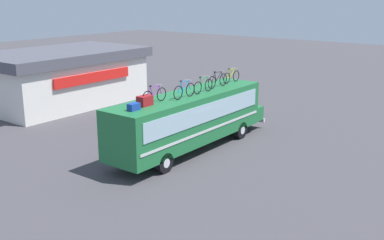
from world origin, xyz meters
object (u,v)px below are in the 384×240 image
bus (190,118)px  rooftop_bicycle_5 (231,76)px  rooftop_bicycle_2 (184,90)px  luggage_bag_1 (134,107)px  luggage_bag_2 (145,101)px  rooftop_bicycle_4 (218,80)px  rooftop_bicycle_3 (203,86)px  rooftop_bicycle_1 (154,95)px

bus → rooftop_bicycle_5: size_ratio=6.86×
bus → rooftop_bicycle_2: rooftop_bicycle_2 is taller
luggage_bag_1 → luggage_bag_2: luggage_bag_2 is taller
luggage_bag_2 → rooftop_bicycle_4: bearing=-2.1°
luggage_bag_1 → luggage_bag_2: (0.94, 0.20, 0.08)m
rooftop_bicycle_3 → rooftop_bicycle_5: bearing=6.5°
rooftop_bicycle_1 → rooftop_bicycle_3: bearing=-8.0°
luggage_bag_2 → rooftop_bicycle_1: bearing=3.1°
luggage_bag_2 → rooftop_bicycle_3: 4.02m
luggage_bag_2 → rooftop_bicycle_3: size_ratio=0.43×
luggage_bag_2 → rooftop_bicycle_2: rooftop_bicycle_2 is taller
luggage_bag_2 → rooftop_bicycle_1: 0.73m
luggage_bag_2 → luggage_bag_1: bearing=-167.8°
luggage_bag_1 → rooftop_bicycle_2: 3.34m
rooftop_bicycle_1 → rooftop_bicycle_4: bearing=-2.9°
luggage_bag_2 → rooftop_bicycle_4: rooftop_bicycle_4 is taller
bus → luggage_bag_1: (-4.34, -0.16, 1.44)m
rooftop_bicycle_2 → rooftop_bicycle_3: 1.62m
rooftop_bicycle_2 → rooftop_bicycle_5: bearing=4.5°
luggage_bag_2 → rooftop_bicycle_3: rooftop_bicycle_3 is taller
bus → rooftop_bicycle_5: (3.90, -0.01, 1.64)m
rooftop_bicycle_1 → rooftop_bicycle_4: rooftop_bicycle_4 is taller
rooftop_bicycle_2 → rooftop_bicycle_5: 4.93m
rooftop_bicycle_4 → rooftop_bicycle_2: bearing=-176.0°
rooftop_bicycle_4 → rooftop_bicycle_5: 1.66m
rooftop_bicycle_5 → rooftop_bicycle_1: bearing=179.2°
luggage_bag_1 → rooftop_bicycle_3: 4.95m
rooftop_bicycle_4 → rooftop_bicycle_5: rooftop_bicycle_4 is taller
luggage_bag_2 → rooftop_bicycle_5: bearing=-0.4°
rooftop_bicycle_1 → rooftop_bicycle_5: rooftop_bicycle_1 is taller
rooftop_bicycle_3 → rooftop_bicycle_4: rooftop_bicycle_4 is taller
bus → rooftop_bicycle_4: 2.80m
luggage_bag_1 → rooftop_bicycle_1: (1.65, 0.24, 0.21)m
rooftop_bicycle_2 → rooftop_bicycle_4: (3.26, 0.23, 0.00)m
rooftop_bicycle_2 → rooftop_bicycle_1: bearing=164.1°
luggage_bag_2 → rooftop_bicycle_1: rooftop_bicycle_1 is taller
luggage_bag_1 → rooftop_bicycle_1: rooftop_bicycle_1 is taller
rooftop_bicycle_3 → rooftop_bicycle_5: size_ratio=0.98×
rooftop_bicycle_2 → rooftop_bicycle_3: (1.62, 0.02, -0.01)m
rooftop_bicycle_3 → rooftop_bicycle_4: bearing=7.3°
luggage_bag_1 → rooftop_bicycle_4: size_ratio=0.31×
rooftop_bicycle_5 → luggage_bag_1: bearing=-178.9°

